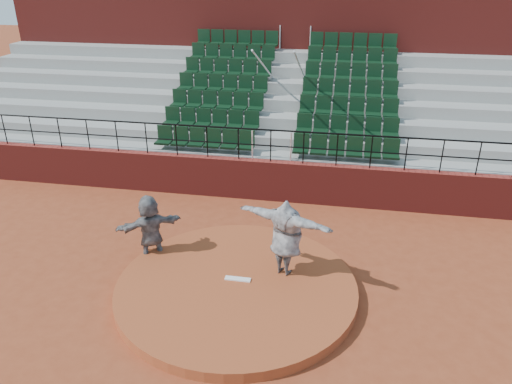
% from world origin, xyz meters
% --- Properties ---
extents(ground, '(90.00, 90.00, 0.00)m').
position_xyz_m(ground, '(0.00, 0.00, 0.00)').
color(ground, brown).
rests_on(ground, ground).
extents(pitchers_mound, '(5.50, 5.50, 0.25)m').
position_xyz_m(pitchers_mound, '(0.00, 0.00, 0.12)').
color(pitchers_mound, '#9E4523').
rests_on(pitchers_mound, ground).
extents(pitching_rubber, '(0.60, 0.15, 0.03)m').
position_xyz_m(pitching_rubber, '(0.00, 0.15, 0.27)').
color(pitching_rubber, white).
rests_on(pitching_rubber, pitchers_mound).
extents(boundary_wall, '(24.00, 0.30, 1.30)m').
position_xyz_m(boundary_wall, '(0.00, 5.00, 0.65)').
color(boundary_wall, maroon).
rests_on(boundary_wall, ground).
extents(wall_railing, '(24.04, 0.05, 1.03)m').
position_xyz_m(wall_railing, '(0.00, 5.00, 2.03)').
color(wall_railing, black).
rests_on(wall_railing, boundary_wall).
extents(seating_deck, '(24.00, 5.97, 4.63)m').
position_xyz_m(seating_deck, '(0.00, 8.65, 1.44)').
color(seating_deck, gray).
rests_on(seating_deck, ground).
extents(press_box_facade, '(24.00, 3.00, 7.10)m').
position_xyz_m(press_box_facade, '(0.00, 12.60, 3.55)').
color(press_box_facade, maroon).
rests_on(press_box_facade, ground).
extents(pitcher, '(2.39, 1.41, 1.89)m').
position_xyz_m(pitcher, '(1.03, 0.66, 1.19)').
color(pitcher, black).
rests_on(pitcher, pitchers_mound).
extents(fielder, '(1.67, 1.35, 1.78)m').
position_xyz_m(fielder, '(-2.40, 0.99, 0.89)').
color(fielder, black).
rests_on(fielder, ground).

